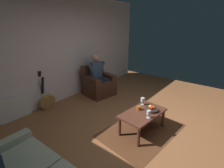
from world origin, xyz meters
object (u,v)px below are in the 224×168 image
(guitar, at_px, (47,101))
(wine_glass_far, at_px, (143,100))
(candle_jar, at_px, (139,108))
(fruit_bowl, at_px, (152,109))
(armchair, at_px, (98,84))
(coffee_table, at_px, (143,115))
(person_seated, at_px, (98,73))
(wine_glass_near, at_px, (149,113))

(guitar, relative_size, wine_glass_far, 6.07)
(candle_jar, bearing_deg, guitar, -72.54)
(wine_glass_far, distance_m, fruit_bowl, 0.31)
(armchair, distance_m, coffee_table, 2.12)
(wine_glass_far, bearing_deg, fruit_bowl, 66.76)
(armchair, xyz_separation_m, person_seated, (0.00, 0.01, 0.34))
(guitar, distance_m, candle_jar, 2.35)
(coffee_table, height_order, guitar, guitar)
(armchair, distance_m, wine_glass_far, 1.88)
(wine_glass_near, relative_size, fruit_bowl, 0.62)
(guitar, xyz_separation_m, candle_jar, (-0.70, 2.23, 0.24))
(wine_glass_far, bearing_deg, guitar, -66.57)
(coffee_table, relative_size, candle_jar, 10.69)
(guitar, distance_m, wine_glass_near, 2.59)
(guitar, height_order, wine_glass_far, guitar)
(armchair, xyz_separation_m, fruit_bowl, (0.67, 2.07, 0.14))
(armchair, relative_size, person_seated, 0.72)
(coffee_table, distance_m, guitar, 2.44)
(fruit_bowl, xyz_separation_m, candle_jar, (0.12, -0.23, 0.00))
(candle_jar, bearing_deg, wine_glass_near, 61.58)
(wine_glass_near, distance_m, fruit_bowl, 0.29)
(person_seated, xyz_separation_m, wine_glass_near, (0.95, 2.12, -0.14))
(armchair, relative_size, candle_jar, 9.44)
(fruit_bowl, height_order, candle_jar, fruit_bowl)
(wine_glass_near, relative_size, candle_jar, 1.61)
(armchair, height_order, fruit_bowl, armchair)
(person_seated, height_order, fruit_bowl, person_seated)
(coffee_table, xyz_separation_m, wine_glass_far, (-0.27, -0.17, 0.17))
(wine_glass_near, bearing_deg, candle_jar, -118.42)
(wine_glass_far, bearing_deg, person_seated, -107.08)
(guitar, xyz_separation_m, fruit_bowl, (-0.82, 2.45, 0.24))
(person_seated, height_order, wine_glass_far, person_seated)
(armchair, distance_m, person_seated, 0.34)
(coffee_table, bearing_deg, wine_glass_far, -148.78)
(armchair, bearing_deg, person_seated, 90.00)
(wine_glass_far, xyz_separation_m, candle_jar, (0.24, 0.05, -0.07))
(wine_glass_near, xyz_separation_m, candle_jar, (-0.16, -0.29, -0.06))
(person_seated, relative_size, fruit_bowl, 5.05)
(wine_glass_near, distance_m, candle_jar, 0.34)
(fruit_bowl, relative_size, candle_jar, 2.61)
(coffee_table, bearing_deg, armchair, -112.80)
(wine_glass_near, xyz_separation_m, wine_glass_far, (-0.40, -0.34, 0.01))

